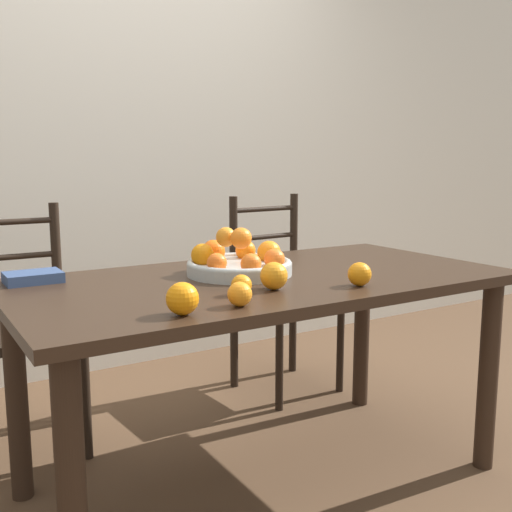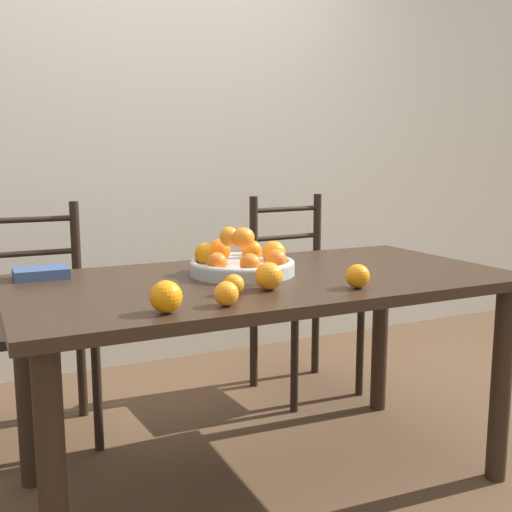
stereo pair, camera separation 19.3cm
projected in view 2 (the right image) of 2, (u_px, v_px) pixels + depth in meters
ground_plane at (265, 481)px, 2.12m from camera, size 12.00×12.00×0.00m
wall_back at (144, 127)px, 3.20m from camera, size 8.00×0.06×2.60m
dining_table at (266, 305)px, 2.02m from camera, size 1.65×0.84×0.74m
fruit_bowl at (242, 261)px, 2.04m from camera, size 0.36×0.36×0.16m
orange_loose_0 at (226, 294)px, 1.59m from camera, size 0.07×0.07×0.07m
orange_loose_1 at (166, 297)px, 1.52m from camera, size 0.08×0.08×0.08m
orange_loose_2 at (358, 276)px, 1.81m from camera, size 0.07×0.07×0.07m
orange_loose_3 at (269, 276)px, 1.79m from camera, size 0.08×0.08×0.08m
orange_loose_4 at (234, 285)px, 1.72m from camera, size 0.06×0.06×0.06m
chair_left at (36, 327)px, 2.39m from camera, size 0.42×0.40×0.95m
chair_right at (302, 297)px, 2.92m from camera, size 0.45×0.43×0.95m
book_stack at (41, 273)px, 1.97m from camera, size 0.17×0.13×0.03m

